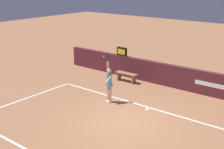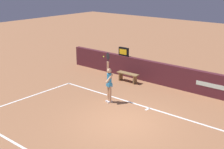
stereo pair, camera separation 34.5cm
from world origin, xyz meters
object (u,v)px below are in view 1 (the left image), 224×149
object	(u,v)px
tennis_ball	(104,57)
speed_display	(122,52)
courtside_bench_near	(126,75)
tennis_player	(109,82)

from	to	relation	value
tennis_ball	speed_display	bearing A→B (deg)	115.53
tennis_ball	courtside_bench_near	world-z (taller)	tennis_ball
tennis_ball	courtside_bench_near	bearing A→B (deg)	106.78
tennis_player	tennis_ball	world-z (taller)	tennis_player
speed_display	tennis_ball	size ratio (longest dim) A/B	10.04
tennis_player	tennis_ball	xyz separation A→B (m)	(-0.17, -0.17, 1.22)
speed_display	tennis_ball	world-z (taller)	tennis_ball
courtside_bench_near	speed_display	bearing A→B (deg)	138.84
tennis_ball	courtside_bench_near	size ratio (longest dim) A/B	0.05
courtside_bench_near	tennis_ball	bearing A→B (deg)	-73.22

